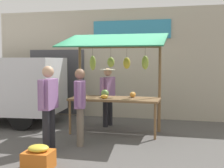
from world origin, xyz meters
TOP-DOWN VIEW (x-y plane):
  - ground_plane at (0.00, 0.00)m, footprint 40.00×40.00m
  - street_backdrop at (0.05, -2.20)m, footprint 9.00×0.30m
  - market_stall at (0.00, -0.03)m, footprint 2.50×1.46m
  - vendor_with_sunhat at (0.38, -0.75)m, footprint 0.41×0.67m
  - shopper_with_ponytail at (0.47, 1.21)m, footprint 0.35×0.67m
  - shopper_with_shopping_bag at (0.94, 1.78)m, footprint 0.24×0.72m
  - produce_crate_near at (0.64, 2.80)m, footprint 0.48×0.43m

SIDE VIEW (x-z plane):
  - ground_plane at x=0.00m, z-range 0.00..0.00m
  - produce_crate_near at x=0.64m, z-range -0.02..0.39m
  - vendor_with_sunhat at x=0.38m, z-range 0.14..1.74m
  - shopper_with_ponytail at x=0.47m, z-range 0.13..1.76m
  - shopper_with_shopping_bag at x=0.94m, z-range 0.14..1.85m
  - market_stall at x=0.00m, z-range 0.29..2.78m
  - street_backdrop at x=0.05m, z-range 0.00..3.40m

